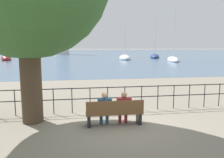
# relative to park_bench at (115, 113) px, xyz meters

# --- Properties ---
(ground_plane) EXTENTS (1000.00, 1000.00, 0.00)m
(ground_plane) POSITION_rel_park_bench_xyz_m (0.00, 0.06, -0.44)
(ground_plane) COLOR gray
(harbor_water) EXTENTS (600.00, 300.00, 0.01)m
(harbor_water) POSITION_rel_park_bench_xyz_m (0.00, 160.97, -0.43)
(harbor_water) COLOR #47607A
(harbor_water) RESTS_ON ground_plane
(park_bench) EXTENTS (1.95, 0.45, 0.90)m
(park_bench) POSITION_rel_park_bench_xyz_m (0.00, 0.00, 0.00)
(park_bench) COLOR brown
(park_bench) RESTS_ON ground_plane
(seated_person_left) EXTENTS (0.46, 0.35, 1.18)m
(seated_person_left) POSITION_rel_park_bench_xyz_m (-0.33, 0.08, 0.22)
(seated_person_left) COLOR navy
(seated_person_left) RESTS_ON ground_plane
(seated_person_right) EXTENTS (0.48, 0.35, 1.16)m
(seated_person_right) POSITION_rel_park_bench_xyz_m (0.33, 0.08, 0.21)
(seated_person_right) COLOR maroon
(seated_person_right) RESTS_ON ground_plane
(promenade_railing) EXTENTS (13.21, 0.04, 1.05)m
(promenade_railing) POSITION_rel_park_bench_xyz_m (-0.00, 1.70, 0.26)
(promenade_railing) COLOR black
(promenade_railing) RESTS_ON ground_plane
(sailboat_0) EXTENTS (3.30, 6.07, 7.57)m
(sailboat_0) POSITION_rel_park_bench_xyz_m (-15.93, 42.13, -0.09)
(sailboat_0) COLOR maroon
(sailboat_0) RESTS_ON ground_plane
(sailboat_1) EXTENTS (3.61, 7.95, 11.17)m
(sailboat_1) POSITION_rel_park_bench_xyz_m (17.42, 33.32, -0.11)
(sailboat_1) COLOR white
(sailboat_1) RESTS_ON ground_plane
(sailboat_2) EXTENTS (2.95, 7.21, 7.92)m
(sailboat_2) POSITION_rel_park_bench_xyz_m (9.52, 41.20, -0.11)
(sailboat_2) COLOR white
(sailboat_2) RESTS_ON ground_plane
(sailboat_4) EXTENTS (4.61, 8.18, 11.85)m
(sailboat_4) POSITION_rel_park_bench_xyz_m (18.76, 47.24, -0.09)
(sailboat_4) COLOR navy
(sailboat_4) RESTS_ON ground_plane
(harbor_lighthouse) EXTENTS (5.57, 5.57, 18.49)m
(harbor_lighthouse) POSITION_rel_park_bench_xyz_m (-6.89, 81.38, 8.16)
(harbor_lighthouse) COLOR white
(harbor_lighthouse) RESTS_ON ground_plane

